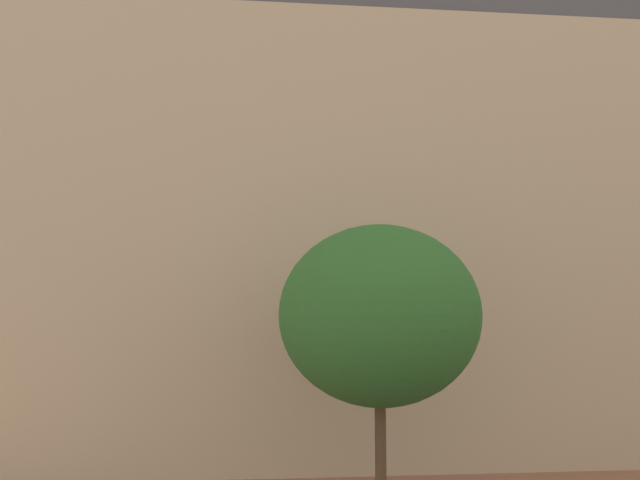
{
  "coord_description": "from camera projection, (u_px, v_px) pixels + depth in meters",
  "views": [
    {
      "loc": [
        -1.25,
        -1.69,
        4.65
      ],
      "look_at": [
        -0.16,
        9.05,
        5.92
      ],
      "focal_mm": 37.4,
      "sensor_mm": 36.0,
      "label": 1
    }
  ],
  "objects": [
    {
      "name": "landmark_building",
      "position": [
        334.0,
        206.0,
        27.9
      ],
      "size": [
        29.57,
        14.92,
        34.96
      ],
      "color": "beige",
      "rests_on": "ground_plane"
    },
    {
      "name": "tree_curb_far",
      "position": [
        379.0,
        315.0,
        15.78
      ],
      "size": [
        4.78,
        4.78,
        6.89
      ],
      "color": "brown",
      "rests_on": "ground_plane"
    }
  ]
}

